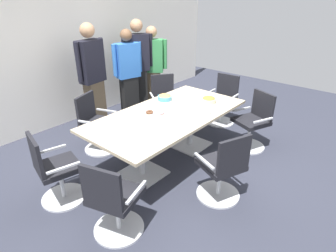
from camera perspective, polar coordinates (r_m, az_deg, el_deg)
ground_plane at (r=4.37m, az=0.00°, el=-6.56°), size 10.00×10.00×0.01m
back_wall at (r=5.63m, az=-19.56°, el=14.87°), size 8.00×0.10×2.80m
conference_table at (r=4.07m, az=0.00°, el=0.95°), size 2.40×1.20×0.75m
office_chair_0 at (r=4.57m, az=-14.30°, el=0.02°), size 0.70×0.70×0.91m
office_chair_1 at (r=3.61m, az=-21.96°, el=-8.68°), size 0.65×0.65×0.91m
office_chair_2 at (r=2.99m, az=-11.00°, el=-15.02°), size 0.68×0.68×0.91m
office_chair_3 at (r=3.45m, az=11.08°, el=-8.78°), size 0.70×0.70×0.91m
office_chair_4 at (r=4.70m, az=16.84°, el=0.43°), size 0.70×0.70×0.91m
office_chair_5 at (r=5.49m, az=10.99°, el=4.78°), size 0.57×0.57×0.91m
office_chair_6 at (r=5.37m, az=-0.74°, el=4.78°), size 0.75×0.75×0.91m
person_standing_0 at (r=5.11m, az=-15.01°, el=9.67°), size 0.62×0.27×1.87m
person_standing_1 at (r=5.57m, az=-8.04°, el=10.53°), size 0.61×0.32×1.71m
person_standing_2 at (r=5.77m, az=-6.06°, el=12.09°), size 0.54×0.44×1.85m
person_standing_3 at (r=5.91m, az=-3.20°, el=11.67°), size 0.44×0.53×1.71m
snack_bowl_pretzels at (r=4.44m, az=8.27°, el=5.30°), size 0.22×0.22×0.10m
snack_bowl_cookies at (r=4.50m, az=-0.65°, el=5.87°), size 0.22×0.22×0.10m
donut_platter at (r=4.05m, az=-2.58°, el=3.07°), size 0.31×0.32×0.04m
plate_stack at (r=4.04m, az=7.11°, el=2.85°), size 0.23×0.23×0.04m
napkin_pile at (r=4.83m, az=3.41°, el=7.02°), size 0.16×0.16×0.06m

